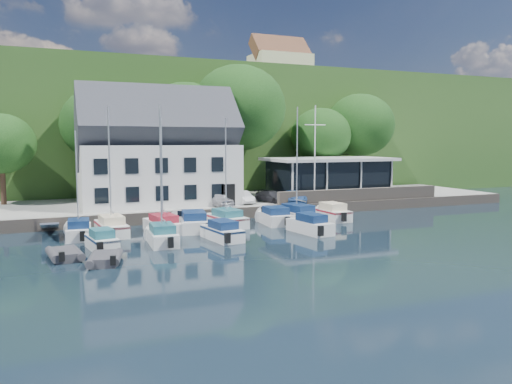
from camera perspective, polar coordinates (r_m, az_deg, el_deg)
ground at (r=34.79m, az=5.95°, el=-5.60°), size 180.00×180.00×0.00m
quay at (r=50.60m, az=-3.44°, el=-1.39°), size 60.00×13.00×1.00m
quay_face at (r=44.56m, az=-0.74°, el=-2.38°), size 60.00×0.30×1.00m
hillside at (r=93.44m, az=-12.36°, el=6.44°), size 160.00×75.00×16.00m
field_patch at (r=103.31m, az=-8.79°, el=10.97°), size 50.00×30.00×0.30m
farmhouse at (r=91.42m, az=2.76°, el=14.19°), size 10.40×7.00×8.20m
harbor_building at (r=47.44m, az=-11.13°, el=3.90°), size 14.40×8.20×8.70m
club_pavilion at (r=53.58m, az=8.28°, el=1.70°), size 13.20×7.20×4.10m
seawall at (r=50.37m, az=11.90°, el=-0.28°), size 18.00×0.50×1.20m
gangway at (r=39.63m, az=-22.45°, el=-4.60°), size 1.20×6.00×1.40m
car_silver at (r=45.32m, az=-4.39°, el=-0.79°), size 2.35×4.03×1.29m
car_white at (r=47.20m, az=-1.55°, el=-0.59°), size 1.34×3.55×1.16m
car_dgrey at (r=48.10m, az=1.79°, el=-0.51°), size 2.64×4.06×1.09m
car_blue at (r=47.80m, az=4.31°, el=-0.48°), size 2.14×3.81×1.23m
flagpole at (r=48.35m, az=6.74°, el=4.34°), size 2.22×0.20×9.27m
tree_0 at (r=51.62m, az=-27.07°, el=3.36°), size 6.16×6.16×8.42m
tree_1 at (r=52.62m, az=-17.10°, el=5.32°), size 8.22×8.22×11.23m
tree_2 at (r=54.03m, az=-8.00°, el=5.98°), size 8.84×8.84×12.08m
tree_3 at (r=54.67m, az=-1.98°, el=7.07°), size 10.29×10.29×14.06m
tree_4 at (r=59.89m, az=7.40°, el=4.87°), size 7.14×7.14×9.76m
tree_5 at (r=63.63m, az=11.74°, el=5.71°), size 8.55×8.55×11.68m
boat_r1_0 at (r=37.24m, az=-19.79°, el=1.40°), size 2.19×5.64×8.44m
boat_r1_1 at (r=37.61m, az=-16.37°, el=2.12°), size 2.50×6.35×9.18m
boat_r1_2 at (r=38.12m, az=-10.69°, el=1.73°), size 2.80×6.46×8.42m
boat_r1_3 at (r=39.00m, az=-7.21°, el=-3.24°), size 3.34×7.13×1.51m
boat_r1_4 at (r=39.99m, az=-3.47°, el=2.27°), size 3.13×6.47×8.78m
boat_r1_5 at (r=41.54m, az=2.14°, el=-2.67°), size 2.53×5.73×1.46m
boat_r1_6 at (r=42.08m, az=4.70°, el=2.97°), size 3.22×7.41×9.56m
boat_r1_7 at (r=44.05m, az=8.58°, el=-2.18°), size 2.18×5.93×1.54m
boat_r2_0 at (r=33.26m, az=-17.20°, el=-5.16°), size 2.30×4.80×1.38m
boat_r2_1 at (r=33.59m, az=-10.82°, el=1.32°), size 2.11×5.82×8.59m
boat_r2_2 at (r=34.99m, az=-3.90°, el=-4.34°), size 2.61×5.71×1.41m
boat_r2_3 at (r=37.67m, az=6.18°, el=-3.55°), size 2.64×6.04×1.50m
dinghy_0 at (r=31.51m, az=-21.02°, el=-6.50°), size 2.28×3.36×0.73m
dinghy_1 at (r=29.67m, az=-16.86°, el=-7.13°), size 2.43×3.40×0.72m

